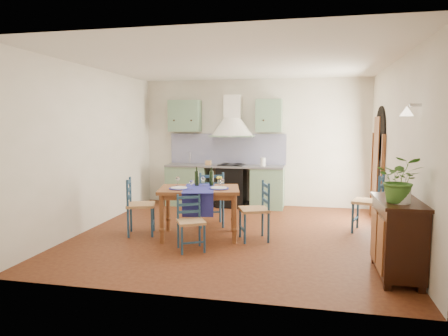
{
  "coord_description": "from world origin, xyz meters",
  "views": [
    {
      "loc": [
        1.2,
        -6.38,
        1.83
      ],
      "look_at": [
        -0.22,
        0.3,
        1.07
      ],
      "focal_mm": 32.0,
      "sensor_mm": 36.0,
      "label": 1
    }
  ],
  "objects_px": {
    "chair_near": "(191,222)",
    "sideboard": "(397,235)",
    "dining_table": "(200,194)",
    "potted_plant": "(400,180)"
  },
  "relations": [
    {
      "from": "dining_table",
      "to": "chair_near",
      "type": "distance_m",
      "value": 0.74
    },
    {
      "from": "dining_table",
      "to": "potted_plant",
      "type": "xyz_separation_m",
      "value": [
        2.72,
        -1.32,
        0.49
      ]
    },
    {
      "from": "chair_near",
      "to": "sideboard",
      "type": "distance_m",
      "value": 2.75
    },
    {
      "from": "dining_table",
      "to": "sideboard",
      "type": "relative_size",
      "value": 1.34
    },
    {
      "from": "chair_near",
      "to": "potted_plant",
      "type": "height_order",
      "value": "potted_plant"
    },
    {
      "from": "dining_table",
      "to": "sideboard",
      "type": "bearing_deg",
      "value": -22.39
    },
    {
      "from": "chair_near",
      "to": "sideboard",
      "type": "xyz_separation_m",
      "value": [
        2.71,
        -0.46,
        0.09
      ]
    },
    {
      "from": "sideboard",
      "to": "potted_plant",
      "type": "relative_size",
      "value": 1.96
    },
    {
      "from": "dining_table",
      "to": "sideboard",
      "type": "xyz_separation_m",
      "value": [
        2.76,
        -1.14,
        -0.2
      ]
    },
    {
      "from": "potted_plant",
      "to": "dining_table",
      "type": "bearing_deg",
      "value": 154.14
    }
  ]
}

